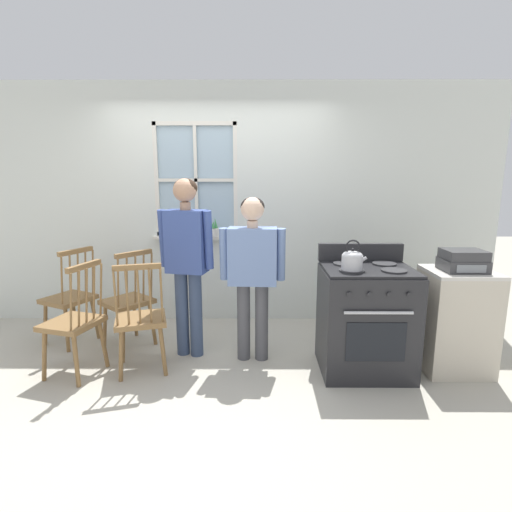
{
  "coord_description": "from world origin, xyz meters",
  "views": [
    {
      "loc": [
        0.45,
        -3.19,
        1.69
      ],
      "look_at": [
        0.43,
        0.22,
        1.0
      ],
      "focal_mm": 28.0,
      "sensor_mm": 36.0,
      "label": 1
    }
  ],
  "objects": [
    {
      "name": "chair_near_stove",
      "position": [
        -0.83,
        0.58,
        0.46
      ],
      "size": [
        0.58,
        0.58,
        0.99
      ],
      "rotation": [
        0.0,
        0.0,
        -2.29
      ],
      "color": "olive",
      "rests_on": "ground_plane"
    },
    {
      "name": "chair_center_cluster",
      "position": [
        -1.45,
        0.67,
        0.46
      ],
      "size": [
        0.55,
        0.56,
        0.99
      ],
      "rotation": [
        0.0,
        0.0,
        -2.04
      ],
      "color": "olive",
      "rests_on": "ground_plane"
    },
    {
      "name": "wall_back",
      "position": [
        0.01,
        1.4,
        1.33
      ],
      "size": [
        6.4,
        0.16,
        2.7
      ],
      "color": "silver",
      "rests_on": "ground_plane"
    },
    {
      "name": "person_teen_center",
      "position": [
        0.4,
        0.3,
        0.92
      ],
      "size": [
        0.59,
        0.24,
        1.51
      ],
      "rotation": [
        0.0,
        0.0,
        -0.05
      ],
      "color": "#4C4C51",
      "rests_on": "ground_plane"
    },
    {
      "name": "person_elderly_left",
      "position": [
        -0.2,
        0.39,
        1.01
      ],
      "size": [
        0.52,
        0.28,
        1.67
      ],
      "rotation": [
        0.0,
        0.0,
        -0.22
      ],
      "color": "#384766",
      "rests_on": "ground_plane"
    },
    {
      "name": "side_counter",
      "position": [
        2.18,
        0.11,
        0.45
      ],
      "size": [
        0.55,
        0.5,
        0.9
      ],
      "color": "beige",
      "rests_on": "ground_plane"
    },
    {
      "name": "potted_plant",
      "position": [
        -0.05,
        1.31,
        1.07
      ],
      "size": [
        0.12,
        0.12,
        0.22
      ],
      "color": "beige",
      "rests_on": "wall_back"
    },
    {
      "name": "stereo",
      "position": [
        2.18,
        0.09,
        0.99
      ],
      "size": [
        0.34,
        0.29,
        0.18
      ],
      "color": "#38383A",
      "rests_on": "side_counter"
    },
    {
      "name": "chair_near_wall",
      "position": [
        -0.56,
        0.07,
        0.46
      ],
      "size": [
        0.51,
        0.5,
        0.99
      ],
      "rotation": [
        0.0,
        0.0,
        -2.87
      ],
      "color": "olive",
      "rests_on": "ground_plane"
    },
    {
      "name": "ground_plane",
      "position": [
        0.0,
        0.0,
        0.0
      ],
      "size": [
        16.0,
        16.0,
        0.0
      ],
      "primitive_type": "plane",
      "color": "#B2AD9E"
    },
    {
      "name": "kettle",
      "position": [
        1.21,
        -0.04,
        1.02
      ],
      "size": [
        0.21,
        0.17,
        0.25
      ],
      "color": "#B7B7BC",
      "rests_on": "stove"
    },
    {
      "name": "stove",
      "position": [
        1.38,
        0.1,
        0.47
      ],
      "size": [
        0.76,
        0.68,
        1.08
      ],
      "color": "#232326",
      "rests_on": "ground_plane"
    },
    {
      "name": "chair_by_window",
      "position": [
        -1.1,
        -0.0,
        0.46
      ],
      "size": [
        0.5,
        0.52,
        0.99
      ],
      "rotation": [
        0.0,
        0.0,
        -1.86
      ],
      "color": "olive",
      "rests_on": "ground_plane"
    }
  ]
}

